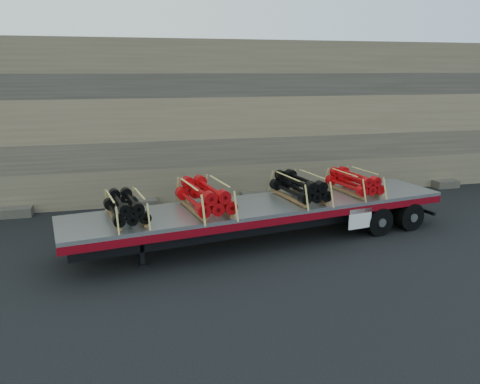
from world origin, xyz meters
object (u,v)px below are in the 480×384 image
Objects in this scene: trailer at (264,222)px; bundle_midrear at (300,188)px; bundle_midfront at (205,197)px; bundle_rear at (354,182)px; bundle_front at (126,208)px.

bundle_midrear is (1.37, 0.22, 1.08)m from trailer.
trailer is 5.32× the size of bundle_midfront.
bundle_rear is at bearing -0.00° from trailer.
trailer is at bearing 180.00° from bundle_midrear.
trailer is at bearing 0.00° from bundle_front.
bundle_front is 0.91× the size of bundle_midrear.
bundle_midfront reaches higher than bundle_midrear.
trailer is 6.32× the size of bundle_front.
bundle_midfront is (-2.09, -0.34, 1.11)m from trailer.
bundle_rear is (8.22, 1.34, 0.01)m from bundle_front.
bundle_front reaches higher than trailer.
bundle_midfront is 5.82m from bundle_rear.
bundle_rear reaches higher than bundle_front.
trailer is 1.76m from bundle_midrear.
bundle_midrear reaches higher than bundle_rear.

